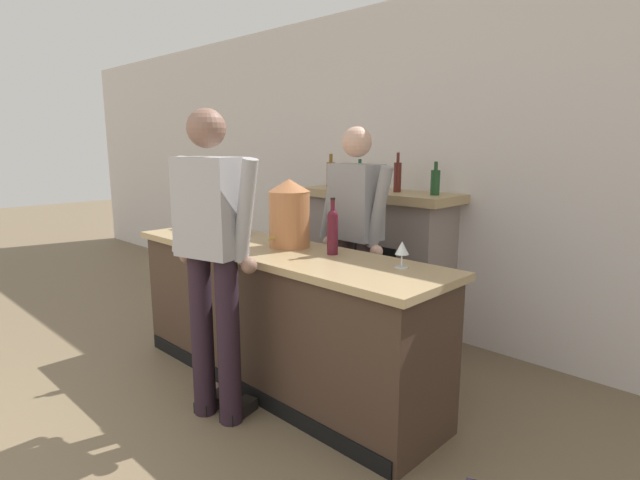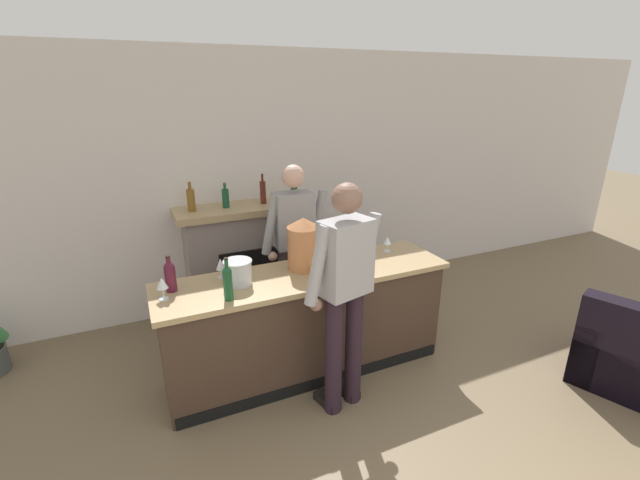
{
  "view_description": "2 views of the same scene",
  "coord_description": "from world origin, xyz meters",
  "px_view_note": "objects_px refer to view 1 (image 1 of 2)",
  "views": [
    {
      "loc": [
        2.39,
        0.59,
        1.59
      ],
      "look_at": [
        0.05,
        2.99,
        0.94
      ],
      "focal_mm": 28.0,
      "sensor_mm": 36.0,
      "label": 1
    },
    {
      "loc": [
        -1.23,
        -0.32,
        2.37
      ],
      "look_at": [
        0.19,
        2.82,
        1.13
      ],
      "focal_mm": 24.0,
      "sensor_mm": 36.0,
      "label": 2
    }
  ],
  "objects_px": {
    "wine_bottle_merlot_tall": "(191,219)",
    "wine_glass_back_row": "(239,218)",
    "copper_dispenser": "(289,213)",
    "wine_bottle_chardonnay_pale": "(333,230)",
    "person_customer": "(212,254)",
    "wine_glass_by_dispenser": "(402,249)",
    "wine_bottle_riesling_slim": "(201,212)",
    "person_bartender": "(355,236)",
    "ice_bucket_steel": "(229,224)",
    "fireplace_stone": "(377,259)",
    "potted_plant_corner": "(205,261)",
    "wine_glass_front_right": "(184,213)"
  },
  "relations": [
    {
      "from": "fireplace_stone",
      "to": "copper_dispenser",
      "type": "distance_m",
      "value": 1.3
    },
    {
      "from": "wine_bottle_chardonnay_pale",
      "to": "wine_glass_by_dispenser",
      "type": "relative_size",
      "value": 2.37
    },
    {
      "from": "fireplace_stone",
      "to": "wine_glass_by_dispenser",
      "type": "xyz_separation_m",
      "value": [
        1.03,
        -1.12,
        0.41
      ]
    },
    {
      "from": "fireplace_stone",
      "to": "wine_glass_front_right",
      "type": "relative_size",
      "value": 9.02
    },
    {
      "from": "person_customer",
      "to": "wine_bottle_merlot_tall",
      "type": "distance_m",
      "value": 0.83
    },
    {
      "from": "person_bartender",
      "to": "wine_glass_by_dispenser",
      "type": "distance_m",
      "value": 0.88
    },
    {
      "from": "wine_bottle_chardonnay_pale",
      "to": "person_customer",
      "type": "bearing_deg",
      "value": -114.49
    },
    {
      "from": "copper_dispenser",
      "to": "wine_bottle_chardonnay_pale",
      "type": "relative_size",
      "value": 1.28
    },
    {
      "from": "wine_bottle_chardonnay_pale",
      "to": "wine_bottle_merlot_tall",
      "type": "relative_size",
      "value": 1.08
    },
    {
      "from": "wine_bottle_chardonnay_pale",
      "to": "potted_plant_corner",
      "type": "bearing_deg",
      "value": 161.84
    },
    {
      "from": "wine_bottle_chardonnay_pale",
      "to": "wine_bottle_merlot_tall",
      "type": "bearing_deg",
      "value": -162.82
    },
    {
      "from": "fireplace_stone",
      "to": "person_bartender",
      "type": "distance_m",
      "value": 0.79
    },
    {
      "from": "wine_bottle_riesling_slim",
      "to": "wine_glass_front_right",
      "type": "relative_size",
      "value": 1.68
    },
    {
      "from": "fireplace_stone",
      "to": "person_customer",
      "type": "relative_size",
      "value": 0.86
    },
    {
      "from": "copper_dispenser",
      "to": "potted_plant_corner",
      "type": "bearing_deg",
      "value": 159.0
    },
    {
      "from": "person_customer",
      "to": "copper_dispenser",
      "type": "bearing_deg",
      "value": 95.03
    },
    {
      "from": "wine_glass_back_row",
      "to": "copper_dispenser",
      "type": "bearing_deg",
      "value": -8.17
    },
    {
      "from": "wine_glass_front_right",
      "to": "potted_plant_corner",
      "type": "bearing_deg",
      "value": 143.23
    },
    {
      "from": "person_customer",
      "to": "person_bartender",
      "type": "height_order",
      "value": "person_customer"
    },
    {
      "from": "potted_plant_corner",
      "to": "wine_glass_back_row",
      "type": "height_order",
      "value": "wine_glass_back_row"
    },
    {
      "from": "copper_dispenser",
      "to": "wine_glass_front_right",
      "type": "xyz_separation_m",
      "value": [
        -1.13,
        -0.1,
        -0.1
      ]
    },
    {
      "from": "wine_glass_back_row",
      "to": "person_bartender",
      "type": "bearing_deg",
      "value": 28.28
    },
    {
      "from": "potted_plant_corner",
      "to": "person_customer",
      "type": "distance_m",
      "value": 3.2
    },
    {
      "from": "potted_plant_corner",
      "to": "wine_bottle_merlot_tall",
      "type": "height_order",
      "value": "wine_bottle_merlot_tall"
    },
    {
      "from": "person_bartender",
      "to": "wine_glass_back_row",
      "type": "height_order",
      "value": "person_bartender"
    },
    {
      "from": "wine_bottle_merlot_tall",
      "to": "wine_glass_by_dispenser",
      "type": "distance_m",
      "value": 1.59
    },
    {
      "from": "copper_dispenser",
      "to": "wine_glass_front_right",
      "type": "distance_m",
      "value": 1.14
    },
    {
      "from": "wine_glass_back_row",
      "to": "fireplace_stone",
      "type": "bearing_deg",
      "value": 65.48
    },
    {
      "from": "wine_bottle_chardonnay_pale",
      "to": "wine_bottle_riesling_slim",
      "type": "relative_size",
      "value": 1.22
    },
    {
      "from": "potted_plant_corner",
      "to": "wine_glass_back_row",
      "type": "xyz_separation_m",
      "value": [
        1.93,
        -0.9,
        0.8
      ]
    },
    {
      "from": "potted_plant_corner",
      "to": "wine_bottle_merlot_tall",
      "type": "distance_m",
      "value": 2.44
    },
    {
      "from": "wine_bottle_chardonnay_pale",
      "to": "wine_glass_by_dispenser",
      "type": "distance_m",
      "value": 0.5
    },
    {
      "from": "fireplace_stone",
      "to": "copper_dispenser",
      "type": "bearing_deg",
      "value": -81.2
    },
    {
      "from": "wine_bottle_chardonnay_pale",
      "to": "wine_glass_front_right",
      "type": "distance_m",
      "value": 1.49
    },
    {
      "from": "copper_dispenser",
      "to": "wine_bottle_chardonnay_pale",
      "type": "height_order",
      "value": "copper_dispenser"
    },
    {
      "from": "wine_bottle_chardonnay_pale",
      "to": "person_bartender",
      "type": "bearing_deg",
      "value": 115.78
    },
    {
      "from": "copper_dispenser",
      "to": "wine_glass_by_dispenser",
      "type": "distance_m",
      "value": 0.86
    },
    {
      "from": "potted_plant_corner",
      "to": "wine_bottle_riesling_slim",
      "type": "relative_size",
      "value": 2.37
    },
    {
      "from": "ice_bucket_steel",
      "to": "wine_glass_by_dispenser",
      "type": "bearing_deg",
      "value": 4.75
    },
    {
      "from": "wine_bottle_merlot_tall",
      "to": "wine_glass_by_dispenser",
      "type": "relative_size",
      "value": 2.2
    },
    {
      "from": "fireplace_stone",
      "to": "wine_bottle_merlot_tall",
      "type": "distance_m",
      "value": 1.62
    },
    {
      "from": "wine_bottle_merlot_tall",
      "to": "wine_glass_back_row",
      "type": "relative_size",
      "value": 1.97
    },
    {
      "from": "person_bartender",
      "to": "wine_glass_by_dispenser",
      "type": "height_order",
      "value": "person_bartender"
    },
    {
      "from": "fireplace_stone",
      "to": "copper_dispenser",
      "type": "height_order",
      "value": "fireplace_stone"
    },
    {
      "from": "ice_bucket_steel",
      "to": "wine_bottle_chardonnay_pale",
      "type": "distance_m",
      "value": 0.94
    },
    {
      "from": "wine_bottle_merlot_tall",
      "to": "wine_bottle_riesling_slim",
      "type": "height_order",
      "value": "wine_bottle_merlot_tall"
    },
    {
      "from": "wine_glass_by_dispenser",
      "to": "wine_bottle_riesling_slim",
      "type": "bearing_deg",
      "value": -178.97
    },
    {
      "from": "copper_dispenser",
      "to": "wine_glass_by_dispenser",
      "type": "relative_size",
      "value": 3.03
    },
    {
      "from": "potted_plant_corner",
      "to": "copper_dispenser",
      "type": "height_order",
      "value": "copper_dispenser"
    },
    {
      "from": "person_bartender",
      "to": "ice_bucket_steel",
      "type": "xyz_separation_m",
      "value": [
        -0.69,
        -0.59,
        0.08
      ]
    }
  ]
}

